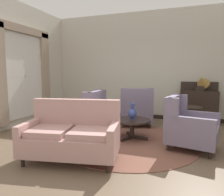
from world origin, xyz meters
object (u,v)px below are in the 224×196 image
Objects in this scene: porcelain_vase at (132,113)px; gramophone at (202,82)px; coffee_table at (132,123)px; armchair_near_sideboard at (136,110)px; side_table at (189,118)px; armchair_beside_settee at (188,127)px; armchair_near_window at (87,117)px; settee at (72,136)px; sideboard at (198,105)px.

gramophone is at bearing 52.20° from porcelain_vase.
coffee_table is 1.50× the size of gramophone.
armchair_near_sideboard is 1.55× the size of side_table.
gramophone reaches higher than armchair_beside_settee.
armchair_near_window is at bearing -161.68° from side_table.
coffee_table is 1.37m from side_table.
coffee_table is at bearing -85.57° from porcelain_vase.
side_table is at bearing 37.55° from settee.
settee is at bearing 63.29° from armchair_near_sideboard.
armchair_near_window is at bearing 94.84° from settee.
armchair_near_window is (-1.06, -0.08, 0.09)m from coffee_table.
settee is (-0.68, -1.44, 0.07)m from coffee_table.
porcelain_vase is 0.35× the size of armchair_beside_settee.
porcelain_vase reaches higher than coffee_table.
armchair_beside_settee is (1.16, -0.25, -0.15)m from porcelain_vase.
sideboard is at bearing 54.59° from coffee_table.
armchair_near_window is (-0.89, -1.23, -0.00)m from armchair_near_sideboard.
side_table is 1.26× the size of gramophone.
coffee_table is 0.76× the size of armchair_near_sideboard.
armchair_beside_settee is at bearing -11.62° from coffee_table.
armchair_near_sideboard is (-0.17, 1.14, -0.15)m from porcelain_vase.
gramophone reaches higher than porcelain_vase.
armchair_near_window is (-2.23, 0.16, 0.00)m from armchair_beside_settee.
sideboard is 0.67m from gramophone.
settee reaches higher than coffee_table.
side_table is (1.37, -0.48, -0.02)m from armchair_near_sideboard.
armchair_near_sideboard is 1.52m from armchair_near_window.
settee is 2.20m from armchair_beside_settee.
armchair_near_window is at bearing -141.68° from gramophone.
side_table reaches higher than coffee_table.
porcelain_vase is at bearing 82.95° from armchair_near_sideboard.
porcelain_vase is 1.16m from armchair_near_sideboard.
coffee_table is 1.07m from armchair_near_window.
armchair_beside_settee reaches higher than settee.
gramophone is (2.57, 2.03, 0.77)m from armchair_near_window.
sideboard is (2.52, 2.12, 0.10)m from armchair_near_window.
settee is 1.42m from armchair_near_window.
coffee_table is at bearing -150.63° from side_table.
coffee_table is 0.24m from porcelain_vase.
coffee_table is at bearing -127.57° from gramophone.
armchair_near_sideboard is (-0.17, 1.15, 0.09)m from coffee_table.
porcelain_vase is 0.30× the size of sideboard.
coffee_table is 0.77× the size of armchair_near_window.
side_table is 0.57× the size of sideboard.
sideboard reaches higher than porcelain_vase.
armchair_beside_settee is 2.35m from gramophone.
coffee_table is at bearing 53.87° from settee.
side_table is 1.54m from gramophone.
porcelain_vase is 0.21× the size of settee.
porcelain_vase is 2.50m from sideboard.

